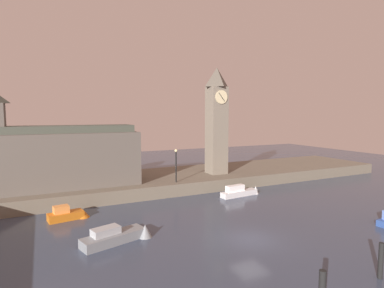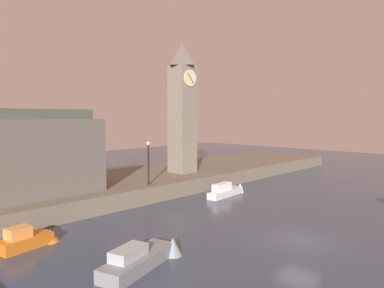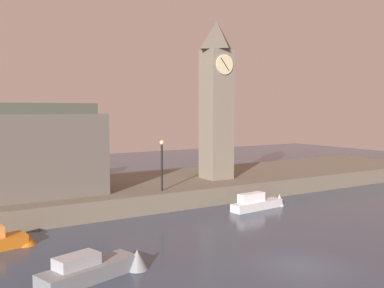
% 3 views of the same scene
% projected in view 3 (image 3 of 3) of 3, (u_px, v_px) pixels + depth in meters
% --- Properties ---
extents(ground_plane, '(120.00, 120.00, 0.00)m').
position_uv_depth(ground_plane, '(300.00, 266.00, 22.68)').
color(ground_plane, '#384256').
extents(far_embankment, '(70.00, 12.00, 1.50)m').
position_uv_depth(far_embankment, '(134.00, 191.00, 39.54)').
color(far_embankment, '#6B6051').
rests_on(far_embankment, ground).
extents(clock_tower, '(2.62, 2.66, 14.54)m').
position_uv_depth(clock_tower, '(216.00, 98.00, 41.41)').
color(clock_tower, slate).
rests_on(clock_tower, far_embankment).
extents(streetlamp, '(0.36, 0.36, 4.03)m').
position_uv_depth(streetlamp, '(162.00, 159.00, 35.39)').
color(streetlamp, black).
rests_on(streetlamp, far_embankment).
extents(boat_ferry_white, '(5.38, 1.52, 1.61)m').
position_uv_depth(boat_ferry_white, '(260.00, 203.00, 35.84)').
color(boat_ferry_white, silver).
rests_on(boat_ferry_white, ground).
extents(boat_cruiser_grey, '(5.86, 2.82, 1.49)m').
position_uv_depth(boat_cruiser_grey, '(100.00, 268.00, 21.22)').
color(boat_cruiser_grey, gray).
rests_on(boat_cruiser_grey, ground).
extents(boat_patrol_orange, '(3.84, 1.84, 1.35)m').
position_uv_depth(boat_patrol_orange, '(3.00, 240.00, 25.64)').
color(boat_patrol_orange, orange).
rests_on(boat_patrol_orange, ground).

